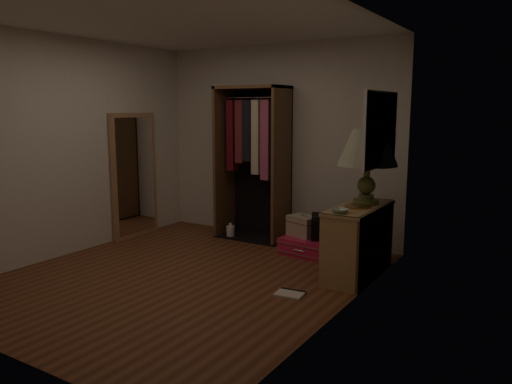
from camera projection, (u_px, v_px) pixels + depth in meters
ground at (185, 277)px, 5.28m from camera, size 4.00×4.00×0.00m
room_walls at (190, 134)px, 5.03m from camera, size 3.52×4.02×2.60m
console_bookshelf at (359, 239)px, 5.28m from camera, size 0.42×1.12×0.75m
open_wardrobe at (254, 151)px, 6.69m from camera, size 0.95×0.50×2.05m
floor_mirror at (134, 175)px, 6.86m from camera, size 0.06×0.80×1.70m
pink_suitcase at (309, 246)px, 6.06m from camera, size 0.71×0.55×0.20m
train_case at (303, 226)px, 6.14m from camera, size 0.43×0.36×0.27m
black_bag at (325, 226)px, 5.95m from camera, size 0.36×0.30×0.34m
table_lamp at (368, 149)px, 5.25m from camera, size 0.84×0.84×0.80m
brass_tray at (358, 206)px, 5.15m from camera, size 0.28×0.28×0.02m
ceramic_bowl at (340, 211)px, 4.86m from camera, size 0.21×0.21×0.04m
white_jug at (231, 231)px, 6.87m from camera, size 0.14×0.14×0.20m
floor_book at (290, 293)px, 4.76m from camera, size 0.28×0.23×0.02m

